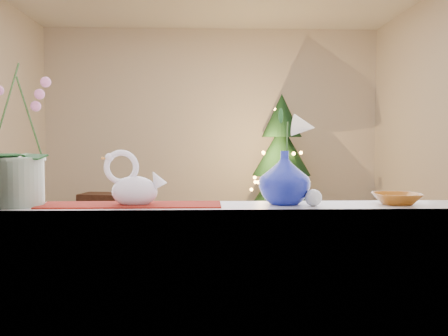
# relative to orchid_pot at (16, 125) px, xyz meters

# --- Properties ---
(ground) EXTENTS (5.00, 5.00, 0.00)m
(ground) POSITION_rel_orchid_pot_xyz_m (0.81, 2.37, -1.23)
(ground) COLOR #3B2518
(ground) RESTS_ON ground
(wall_back) EXTENTS (4.50, 0.10, 2.70)m
(wall_back) POSITION_rel_orchid_pot_xyz_m (0.81, 4.87, 0.12)
(wall_back) COLOR beige
(wall_back) RESTS_ON ground
(wall_front) EXTENTS (4.50, 0.10, 2.70)m
(wall_front) POSITION_rel_orchid_pot_xyz_m (0.81, -0.13, 0.12)
(wall_front) COLOR beige
(wall_front) RESTS_ON ground
(window_apron) EXTENTS (2.20, 0.08, 0.88)m
(window_apron) POSITION_rel_orchid_pot_xyz_m (0.81, -0.09, -0.79)
(window_apron) COLOR white
(window_apron) RESTS_ON ground
(windowsill) EXTENTS (2.20, 0.26, 0.04)m
(windowsill) POSITION_rel_orchid_pot_xyz_m (0.81, 0.00, -0.33)
(windowsill) COLOR white
(windowsill) RESTS_ON window_apron
(runner) EXTENTS (0.70, 0.20, 0.01)m
(runner) POSITION_rel_orchid_pot_xyz_m (0.43, 0.00, -0.31)
(runner) COLOR maroon
(runner) RESTS_ON windowsill
(orchid_pot) EXTENTS (0.22, 0.22, 0.62)m
(orchid_pot) POSITION_rel_orchid_pot_xyz_m (0.00, 0.00, 0.00)
(orchid_pot) COLOR beige
(orchid_pot) RESTS_ON windowsill
(swan) EXTENTS (0.26, 0.20, 0.20)m
(swan) POSITION_rel_orchid_pot_xyz_m (0.45, -0.01, -0.21)
(swan) COLOR silver
(swan) RESTS_ON windowsill
(blue_vase) EXTENTS (0.30, 0.30, 0.24)m
(blue_vase) POSITION_rel_orchid_pot_xyz_m (1.04, 0.02, -0.19)
(blue_vase) COLOR navy
(blue_vase) RESTS_ON windowsill
(lily) EXTENTS (0.13, 0.08, 0.18)m
(lily) POSITION_rel_orchid_pot_xyz_m (1.04, 0.02, 0.02)
(lily) COLOR white
(lily) RESTS_ON blue_vase
(paperweight) EXTENTS (0.07, 0.07, 0.07)m
(paperweight) POSITION_rel_orchid_pot_xyz_m (1.14, -0.04, -0.28)
(paperweight) COLOR silver
(paperweight) RESTS_ON windowsill
(amber_dish) EXTENTS (0.17, 0.17, 0.04)m
(amber_dish) POSITION_rel_orchid_pot_xyz_m (1.48, -0.00, -0.29)
(amber_dish) COLOR #8F4D14
(amber_dish) RESTS_ON windowsill
(xmas_tree) EXTENTS (1.12, 1.12, 1.77)m
(xmas_tree) POSITION_rel_orchid_pot_xyz_m (1.68, 4.31, -0.35)
(xmas_tree) COLOR black
(xmas_tree) RESTS_ON ground
(side_table) EXTENTS (0.79, 0.50, 0.55)m
(side_table) POSITION_rel_orchid_pot_xyz_m (-0.40, 4.04, -0.96)
(side_table) COLOR black
(side_table) RESTS_ON ground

